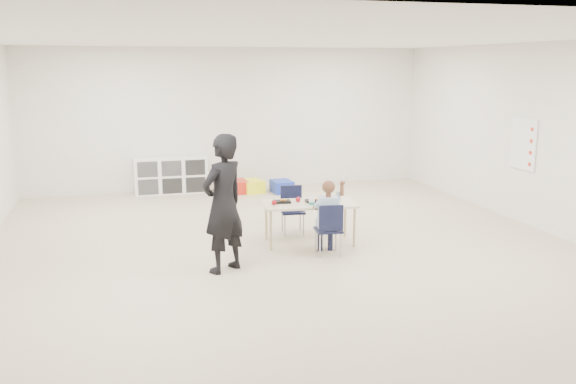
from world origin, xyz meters
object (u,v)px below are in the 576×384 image
object	(u,v)px
table	(309,223)
child	(329,214)
cubby_shelf	(171,175)
adult	(223,204)
chair_near	(328,229)

from	to	relation	value
table	child	size ratio (longest dim) A/B	1.21
cubby_shelf	adult	bearing A→B (deg)	-87.05
chair_near	adult	distance (m)	1.54
child	adult	distance (m)	1.49
child	adult	xyz separation A→B (m)	(-1.43, -0.28, 0.29)
adult	chair_near	bearing A→B (deg)	156.31
chair_near	adult	xyz separation A→B (m)	(-1.43, -0.28, 0.49)
table	child	bearing A→B (deg)	-74.47
child	cubby_shelf	xyz separation A→B (m)	(-1.68, 4.52, -0.20)
table	cubby_shelf	distance (m)	4.28
adult	cubby_shelf	bearing A→B (deg)	-121.93
chair_near	adult	bearing A→B (deg)	-162.34
table	child	distance (m)	0.62
child	adult	bearing A→B (deg)	-162.34
chair_near	cubby_shelf	bearing A→B (deg)	116.81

